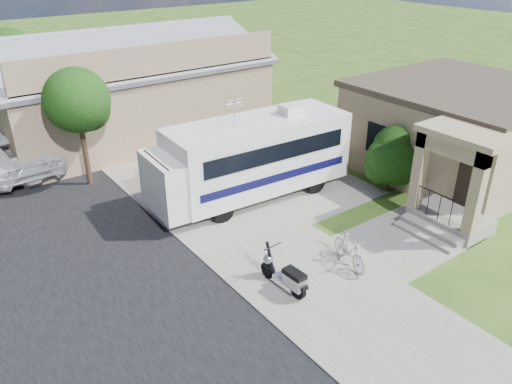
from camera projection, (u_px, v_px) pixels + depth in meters
ground at (318, 256)px, 15.13m from camera, size 120.00×120.00×0.00m
sidewalk_slab at (145, 159)px, 21.78m from camera, size 4.00×80.00×0.06m
driveway_slab at (267, 189)px, 19.15m from camera, size 7.00×6.00×0.05m
walk_slab at (408, 238)px, 15.98m from camera, size 4.00×3.00×0.05m
house at (459, 129)px, 20.05m from camera, size 9.47×7.80×3.54m
warehouse at (125, 92)px, 24.29m from camera, size 12.50×8.40×5.04m
street_tree_a at (80, 103)px, 18.23m from camera, size 2.44×2.40×4.58m
street_tree_b at (13, 54)px, 25.36m from camera, size 2.44×2.40×4.73m
motorhome at (251, 156)px, 17.88m from camera, size 7.56×2.73×3.82m
shrub at (391, 157)px, 18.65m from camera, size 2.09×1.99×2.56m
scooter at (286, 276)px, 13.38m from camera, size 0.60×1.73×1.14m
bicycle at (349, 252)px, 14.42m from camera, size 0.86×1.71×0.99m
pickup_truck at (9, 150)px, 20.61m from camera, size 3.13×6.14×1.66m
garden_hose at (408, 223)px, 16.73m from camera, size 0.35×0.35×0.16m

